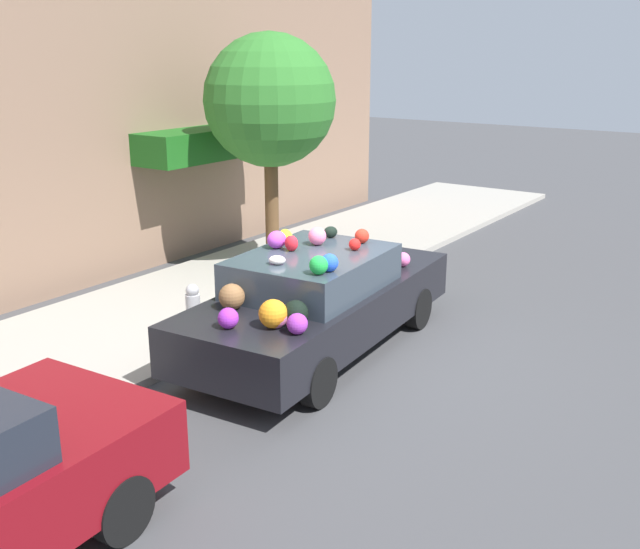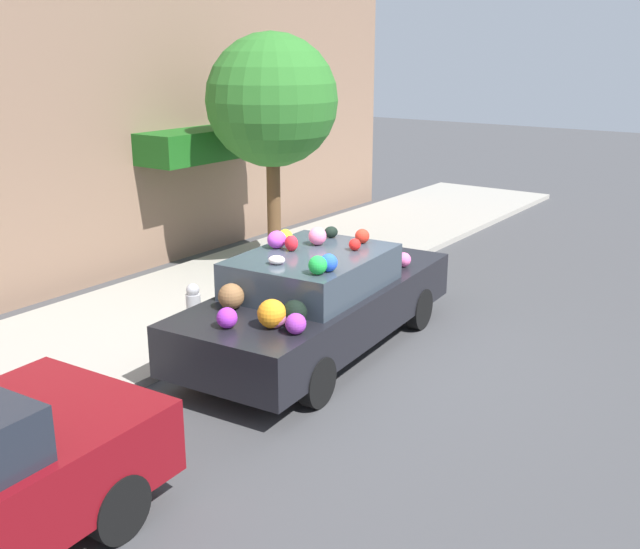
% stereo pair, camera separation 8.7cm
% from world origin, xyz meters
% --- Properties ---
extents(ground_plane, '(60.00, 60.00, 0.00)m').
position_xyz_m(ground_plane, '(0.00, 0.00, 0.00)').
color(ground_plane, '#424244').
extents(sidewalk_curb, '(24.00, 3.20, 0.11)m').
position_xyz_m(sidewalk_curb, '(0.00, 2.70, 0.05)').
color(sidewalk_curb, '#9E998E').
rests_on(sidewalk_curb, ground).
extents(building_facade, '(18.00, 1.20, 6.31)m').
position_xyz_m(building_facade, '(0.10, 4.93, 3.12)').
color(building_facade, '#846651').
rests_on(building_facade, ground).
extents(street_tree, '(2.25, 2.25, 4.02)m').
position_xyz_m(street_tree, '(2.55, 2.88, 2.98)').
color(street_tree, brown).
rests_on(street_tree, sidewalk_curb).
extents(fire_hydrant, '(0.20, 0.20, 0.70)m').
position_xyz_m(fire_hydrant, '(-0.70, 1.69, 0.45)').
color(fire_hydrant, '#B2B2B7').
rests_on(fire_hydrant, sidewalk_curb).
extents(art_car, '(4.68, 2.10, 1.61)m').
position_xyz_m(art_car, '(-0.07, 0.06, 0.73)').
color(art_car, black).
rests_on(art_car, ground).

